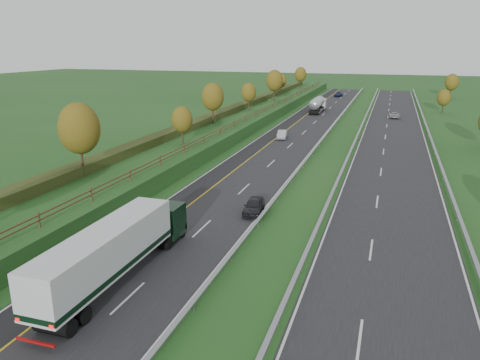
% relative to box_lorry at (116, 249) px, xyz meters
% --- Properties ---
extents(ground, '(400.00, 400.00, 0.00)m').
position_rel_box_lorry_xyz_m(ground, '(8.53, 42.26, -2.33)').
color(ground, '#1D4B1B').
rests_on(ground, ground).
extents(near_carriageway, '(10.50, 200.00, 0.04)m').
position_rel_box_lorry_xyz_m(near_carriageway, '(0.53, 47.26, -2.31)').
color(near_carriageway, black).
rests_on(near_carriageway, ground).
extents(far_carriageway, '(10.50, 200.00, 0.04)m').
position_rel_box_lorry_xyz_m(far_carriageway, '(17.03, 47.26, -2.31)').
color(far_carriageway, black).
rests_on(far_carriageway, ground).
extents(hard_shoulder, '(3.00, 200.00, 0.04)m').
position_rel_box_lorry_xyz_m(hard_shoulder, '(-3.22, 47.26, -2.31)').
color(hard_shoulder, black).
rests_on(hard_shoulder, ground).
extents(lane_markings, '(26.75, 200.00, 0.01)m').
position_rel_box_lorry_xyz_m(lane_markings, '(6.94, 47.14, -2.28)').
color(lane_markings, silver).
rests_on(lane_markings, near_carriageway).
extents(embankment_left, '(12.00, 200.00, 2.00)m').
position_rel_box_lorry_xyz_m(embankment_left, '(-12.47, 47.26, -1.33)').
color(embankment_left, '#1D4B1B').
rests_on(embankment_left, ground).
extents(hedge_left, '(2.20, 180.00, 1.10)m').
position_rel_box_lorry_xyz_m(hedge_left, '(-14.47, 47.26, 0.22)').
color(hedge_left, '#2D3D19').
rests_on(hedge_left, embankment_left).
extents(fence_left, '(0.12, 189.06, 1.20)m').
position_rel_box_lorry_xyz_m(fence_left, '(-7.97, 46.85, 0.40)').
color(fence_left, '#422B19').
rests_on(fence_left, embankment_left).
extents(median_barrier_near, '(0.32, 200.00, 0.71)m').
position_rel_box_lorry_xyz_m(median_barrier_near, '(6.23, 47.26, -1.72)').
color(median_barrier_near, gray).
rests_on(median_barrier_near, ground).
extents(median_barrier_far, '(0.32, 200.00, 0.71)m').
position_rel_box_lorry_xyz_m(median_barrier_far, '(11.33, 47.26, -1.72)').
color(median_barrier_far, gray).
rests_on(median_barrier_far, ground).
extents(outer_barrier_far, '(0.32, 200.00, 0.71)m').
position_rel_box_lorry_xyz_m(outer_barrier_far, '(22.83, 47.26, -1.71)').
color(outer_barrier_far, gray).
rests_on(outer_barrier_far, ground).
extents(trees_left, '(6.64, 164.30, 7.66)m').
position_rel_box_lorry_xyz_m(trees_left, '(-12.11, 43.89, 4.04)').
color(trees_left, '#2D2116').
rests_on(trees_left, embankment_left).
extents(trees_far, '(8.45, 118.60, 7.12)m').
position_rel_box_lorry_xyz_m(trees_far, '(30.33, 76.47, 1.92)').
color(trees_far, '#2D2116').
rests_on(trees_far, ground).
extents(box_lorry, '(2.58, 16.28, 4.06)m').
position_rel_box_lorry_xyz_m(box_lorry, '(0.00, 0.00, 0.00)').
color(box_lorry, black).
rests_on(box_lorry, near_carriageway).
extents(road_tanker, '(2.40, 11.22, 3.46)m').
position_rel_box_lorry_xyz_m(road_tanker, '(-0.07, 85.53, -0.47)').
color(road_tanker, silver).
rests_on(road_tanker, near_carriageway).
extents(car_dark_near, '(2.08, 4.28, 1.41)m').
position_rel_box_lorry_xyz_m(car_dark_near, '(4.93, 15.27, -1.59)').
color(car_dark_near, black).
rests_on(car_dark_near, near_carriageway).
extents(car_silver_mid, '(1.97, 4.38, 1.40)m').
position_rel_box_lorry_xyz_m(car_silver_mid, '(-0.68, 51.52, -1.59)').
color(car_silver_mid, '#A5A6A9').
rests_on(car_silver_mid, near_carriageway).
extents(car_small_far, '(2.30, 4.90, 1.38)m').
position_rel_box_lorry_xyz_m(car_small_far, '(0.71, 121.37, -1.60)').
color(car_small_far, '#141A3F').
rests_on(car_small_far, near_carriageway).
extents(car_oncoming, '(2.24, 4.65, 1.28)m').
position_rel_box_lorry_xyz_m(car_oncoming, '(17.02, 81.49, -1.65)').
color(car_oncoming, '#9E9DA2').
rests_on(car_oncoming, far_carriageway).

